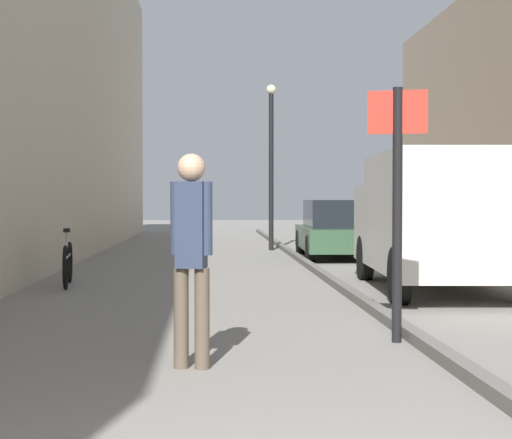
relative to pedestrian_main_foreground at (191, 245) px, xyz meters
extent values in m
plane|color=gray|center=(0.68, 8.04, -1.07)|extent=(80.00, 80.00, 0.00)
cube|color=#615F5B|center=(2.26, 8.04, -1.01)|extent=(0.16, 40.00, 0.12)
cylinder|color=brown|center=(0.09, -0.02, -0.64)|extent=(0.13, 0.13, 0.87)
cylinder|color=brown|center=(-0.09, 0.02, -0.64)|extent=(0.13, 0.13, 0.87)
cube|color=#2D3851|center=(0.00, 0.00, 0.17)|extent=(0.28, 0.25, 0.74)
cylinder|color=#2D3851|center=(0.13, -0.03, 0.23)|extent=(0.10, 0.10, 0.63)
cylinder|color=#2D3851|center=(-0.13, 0.03, 0.23)|extent=(0.10, 0.10, 0.63)
sphere|color=tan|center=(0.00, 0.00, 0.66)|extent=(0.24, 0.24, 0.24)
cube|color=silver|center=(3.77, 4.87, 0.18)|extent=(2.26, 3.58, 1.83)
cube|color=silver|center=(3.91, 7.28, -0.05)|extent=(2.15, 1.46, 1.37)
cube|color=black|center=(3.93, 7.75, 0.26)|extent=(1.74, 0.14, 0.60)
cylinder|color=black|center=(2.96, 7.19, -0.67)|extent=(0.26, 0.81, 0.80)
cylinder|color=black|center=(4.84, 7.09, -0.67)|extent=(0.26, 0.81, 0.80)
cylinder|color=black|center=(2.78, 3.89, -0.67)|extent=(0.26, 0.81, 0.80)
cube|color=#335138|center=(3.34, 12.57, -0.58)|extent=(1.93, 4.25, 0.55)
cube|color=black|center=(3.34, 12.57, 0.04)|extent=(1.59, 2.56, 0.68)
cylinder|color=black|center=(2.56, 14.02, -0.75)|extent=(0.22, 0.65, 0.64)
cylinder|color=black|center=(4.20, 13.97, -0.75)|extent=(0.22, 0.65, 0.64)
cylinder|color=black|center=(2.47, 11.17, -0.75)|extent=(0.22, 0.65, 0.64)
cylinder|color=black|center=(4.11, 11.12, -0.75)|extent=(0.22, 0.65, 0.64)
cylinder|color=black|center=(2.06, 1.10, 0.23)|extent=(0.10, 0.10, 2.60)
cube|color=red|center=(2.06, 1.10, 1.28)|extent=(0.59, 0.18, 0.44)
cylinder|color=black|center=(1.88, 15.41, 1.18)|extent=(0.14, 0.14, 4.50)
sphere|color=beige|center=(1.88, 15.41, 3.55)|extent=(0.28, 0.28, 0.28)
torus|color=black|center=(-2.32, 7.00, -0.71)|extent=(0.15, 0.72, 0.72)
torus|color=black|center=(-2.20, 5.96, -0.71)|extent=(0.15, 0.72, 0.72)
cylinder|color=#B7B7BC|center=(-2.26, 6.48, -0.56)|extent=(0.16, 0.94, 0.05)
cylinder|color=#B7B7BC|center=(-2.24, 6.29, -0.34)|extent=(0.04, 0.04, 0.40)
cube|color=black|center=(-2.24, 6.29, -0.12)|extent=(0.13, 0.25, 0.06)
camera|label=1|loc=(0.18, -6.61, 0.39)|focal=53.85mm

